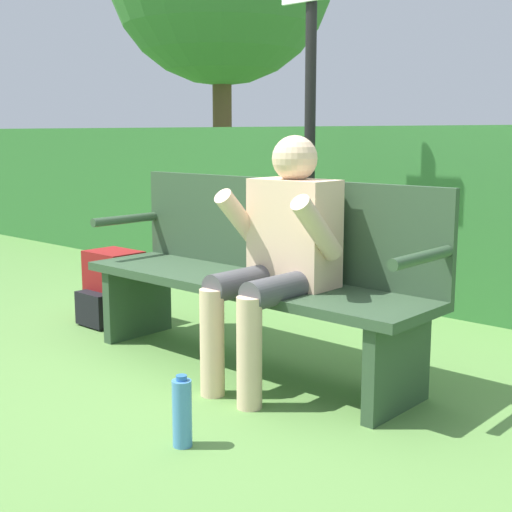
# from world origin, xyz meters

# --- Properties ---
(ground_plane) EXTENTS (40.00, 40.00, 0.00)m
(ground_plane) POSITION_xyz_m (0.00, 0.00, 0.00)
(ground_plane) COLOR #5B8942
(hedge_back) EXTENTS (12.00, 0.37, 1.22)m
(hedge_back) POSITION_xyz_m (0.00, 1.77, 0.61)
(hedge_back) COLOR #337033
(hedge_back) RESTS_ON ground
(park_bench) EXTENTS (1.97, 0.50, 0.94)m
(park_bench) POSITION_xyz_m (0.00, 0.08, 0.48)
(park_bench) COLOR #334C33
(park_bench) RESTS_ON ground
(person_seated) EXTENTS (0.55, 0.60, 1.16)m
(person_seated) POSITION_xyz_m (0.26, -0.05, 0.65)
(person_seated) COLOR beige
(person_seated) RESTS_ON ground
(backpack) EXTENTS (0.33, 0.34, 0.45)m
(backpack) POSITION_xyz_m (-1.21, 0.08, 0.21)
(backpack) COLOR maroon
(backpack) RESTS_ON ground
(water_bottle) EXTENTS (0.07, 0.07, 0.28)m
(water_bottle) POSITION_xyz_m (0.44, -0.84, 0.13)
(water_bottle) COLOR #4C8CCC
(water_bottle) RESTS_ON ground
(signpost) EXTENTS (0.38, 0.09, 2.25)m
(signpost) POSITION_xyz_m (-0.45, 1.07, 1.29)
(signpost) COLOR black
(signpost) RESTS_ON ground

